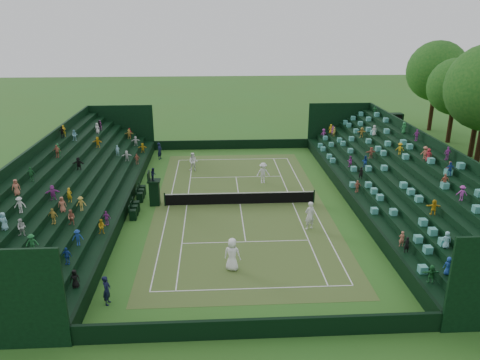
% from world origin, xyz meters
% --- Properties ---
extents(ground, '(160.00, 160.00, 0.00)m').
position_xyz_m(ground, '(0.00, 0.00, 0.00)').
color(ground, '#36641F').
rests_on(ground, ground).
extents(court_surface, '(12.97, 26.77, 0.01)m').
position_xyz_m(court_surface, '(0.00, 0.00, 0.01)').
color(court_surface, '#2E7025').
rests_on(court_surface, ground).
extents(perimeter_wall_north, '(17.17, 0.20, 1.00)m').
position_xyz_m(perimeter_wall_north, '(0.00, 15.88, 0.50)').
color(perimeter_wall_north, black).
rests_on(perimeter_wall_north, ground).
extents(perimeter_wall_south, '(17.17, 0.20, 1.00)m').
position_xyz_m(perimeter_wall_south, '(0.00, -15.88, 0.50)').
color(perimeter_wall_south, black).
rests_on(perimeter_wall_south, ground).
extents(perimeter_wall_east, '(0.20, 31.77, 1.00)m').
position_xyz_m(perimeter_wall_east, '(8.48, 0.00, 0.50)').
color(perimeter_wall_east, black).
rests_on(perimeter_wall_east, ground).
extents(perimeter_wall_west, '(0.20, 31.77, 1.00)m').
position_xyz_m(perimeter_wall_west, '(-8.48, 0.00, 0.50)').
color(perimeter_wall_west, black).
rests_on(perimeter_wall_west, ground).
extents(north_grandstand, '(6.60, 32.00, 4.90)m').
position_xyz_m(north_grandstand, '(12.66, 0.00, 1.55)').
color(north_grandstand, black).
rests_on(north_grandstand, ground).
extents(south_grandstand, '(6.60, 32.00, 4.90)m').
position_xyz_m(south_grandstand, '(-12.66, 0.00, 1.55)').
color(south_grandstand, black).
rests_on(south_grandstand, ground).
extents(tennis_net, '(11.67, 0.10, 1.06)m').
position_xyz_m(tennis_net, '(0.00, 0.00, 0.53)').
color(tennis_net, black).
rests_on(tennis_net, ground).
extents(scoreboard_tower, '(2.00, 1.00, 3.70)m').
position_xyz_m(scoreboard_tower, '(17.75, 16.00, 3.14)').
color(scoreboard_tower, black).
rests_on(scoreboard_tower, ground).
extents(umpire_chair, '(0.95, 0.95, 3.00)m').
position_xyz_m(umpire_chair, '(-6.58, 0.30, 1.28)').
color(umpire_chair, black).
rests_on(umpire_chair, ground).
extents(courtside_chairs, '(0.50, 5.47, 1.09)m').
position_xyz_m(courtside_chairs, '(-7.83, 0.04, 0.41)').
color(courtside_chairs, black).
rests_on(courtside_chairs, ground).
extents(player_near_west, '(1.11, 0.89, 1.98)m').
position_xyz_m(player_near_west, '(-1.01, -9.81, 0.99)').
color(player_near_west, white).
rests_on(player_near_west, ground).
extents(player_near_east, '(0.86, 0.72, 2.01)m').
position_xyz_m(player_near_east, '(4.49, -4.66, 1.01)').
color(player_near_east, white).
rests_on(player_near_east, ground).
extents(player_far_west, '(0.94, 0.78, 1.74)m').
position_xyz_m(player_far_west, '(-3.90, 8.51, 0.87)').
color(player_far_west, white).
rests_on(player_far_west, ground).
extents(player_far_east, '(1.29, 0.88, 1.84)m').
position_xyz_m(player_far_east, '(2.29, 4.78, 0.92)').
color(player_far_east, white).
rests_on(player_far_east, ground).
extents(line_judge_north, '(0.60, 0.73, 1.72)m').
position_xyz_m(line_judge_north, '(-7.45, 12.48, 0.86)').
color(line_judge_north, black).
rests_on(line_judge_north, ground).
extents(line_judge_south, '(0.43, 0.61, 1.59)m').
position_xyz_m(line_judge_south, '(-7.47, -12.82, 0.80)').
color(line_judge_south, black).
rests_on(line_judge_south, ground).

